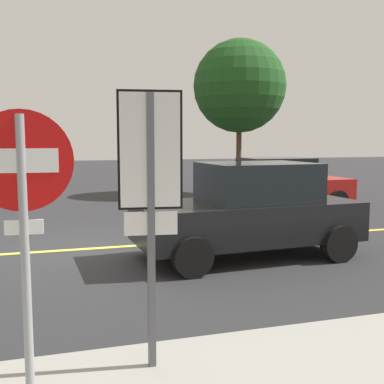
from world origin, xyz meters
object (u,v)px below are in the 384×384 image
Objects in this scene: car_black_crossing at (250,211)px; car_red_mid_road at (280,184)px; tree_left_verge at (240,86)px; speed_limit_sign at (150,182)px; stop_sign at (23,209)px.

car_red_mid_road is at bearing 57.55° from car_black_crossing.
car_red_mid_road is 0.69× the size of tree_left_verge.
car_black_crossing is at bearing 55.86° from speed_limit_sign.
stop_sign reaches higher than car_red_mid_road.
stop_sign is 15.26m from tree_left_verge.
car_red_mid_road is (6.74, 8.93, -0.80)m from stop_sign.
tree_left_verge is (7.18, 13.23, 2.55)m from stop_sign.
stop_sign is at bearing -118.48° from tree_left_verge.
stop_sign is at bearing -132.12° from car_black_crossing.
car_red_mid_road is at bearing 52.94° from stop_sign.
speed_limit_sign is 10.53m from car_red_mid_road.
car_red_mid_road is (5.74, 8.77, -0.97)m from speed_limit_sign.
tree_left_verge is (0.44, 4.30, 3.35)m from car_red_mid_road.
tree_left_verge is at bearing 61.52° from stop_sign.
car_black_crossing is at bearing 47.88° from stop_sign.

